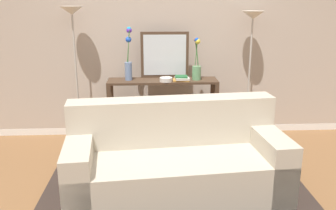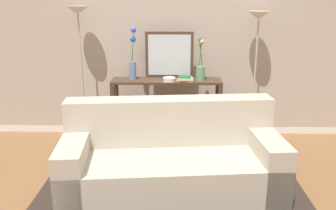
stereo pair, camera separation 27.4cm
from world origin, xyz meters
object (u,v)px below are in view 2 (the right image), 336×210
object	(u,v)px
floor_lamp_left	(79,37)
book_row_under_console	(136,138)
vase_short_flowers	(201,66)
book_stack	(185,79)
wall_mirror	(169,55)
couch	(171,162)
vase_tall_flowers	(133,59)
floor_lamp_right	(257,41)
console_table	(167,100)
fruit_bowl	(169,79)

from	to	relation	value
floor_lamp_left	book_row_under_console	bearing A→B (deg)	-5.47
vase_short_flowers	book_stack	bearing A→B (deg)	-164.63
wall_mirror	book_row_under_console	distance (m)	1.16
couch	vase_tall_flowers	xyz separation A→B (m)	(-0.49, 1.30, 0.78)
floor_lamp_right	floor_lamp_left	bearing A→B (deg)	-180.00
couch	vase_short_flowers	bearing A→B (deg)	74.64
console_table	vase_short_flowers	distance (m)	0.61
couch	floor_lamp_left	xyz separation A→B (m)	(-1.15, 1.35, 1.04)
couch	vase_short_flowers	xyz separation A→B (m)	(0.35, 1.26, 0.69)
couch	vase_tall_flowers	bearing A→B (deg)	110.66
book_row_under_console	fruit_bowl	bearing A→B (deg)	-12.92
couch	fruit_bowl	xyz separation A→B (m)	(-0.04, 1.18, 0.55)
couch	vase_tall_flowers	distance (m)	1.60
vase_tall_flowers	book_row_under_console	distance (m)	1.04
wall_mirror	book_stack	distance (m)	0.39
floor_lamp_left	fruit_bowl	size ratio (longest dim) A/B	11.10
wall_mirror	book_stack	bearing A→B (deg)	-46.77
floor_lamp_left	vase_tall_flowers	distance (m)	0.71
book_row_under_console	floor_lamp_left	bearing A→B (deg)	174.53
floor_lamp_left	wall_mirror	world-z (taller)	floor_lamp_left
couch	floor_lamp_left	size ratio (longest dim) A/B	1.21
floor_lamp_right	vase_short_flowers	distance (m)	0.76
floor_lamp_right	vase_short_flowers	bearing A→B (deg)	-173.12
vase_tall_flowers	book_stack	world-z (taller)	vase_tall_flowers
vase_tall_flowers	book_stack	bearing A→B (deg)	-8.29
wall_mirror	vase_tall_flowers	bearing A→B (deg)	-165.57
console_table	floor_lamp_right	distance (m)	1.34
wall_mirror	fruit_bowl	bearing A→B (deg)	-89.16
wall_mirror	book_row_under_console	bearing A→B (deg)	-162.37
vase_short_flowers	fruit_bowl	world-z (taller)	vase_short_flowers
couch	fruit_bowl	distance (m)	1.30
book_row_under_console	wall_mirror	bearing A→B (deg)	17.63
fruit_bowl	book_stack	distance (m)	0.20
console_table	vase_tall_flowers	bearing A→B (deg)	176.79
console_table	fruit_bowl	xyz separation A→B (m)	(0.04, -0.10, 0.29)
vase_tall_flowers	book_stack	distance (m)	0.70
console_table	book_stack	size ratio (longest dim) A/B	6.50
console_table	wall_mirror	world-z (taller)	wall_mirror
wall_mirror	fruit_bowl	xyz separation A→B (m)	(0.00, -0.24, -0.26)
floor_lamp_right	book_stack	size ratio (longest dim) A/B	7.91
book_stack	floor_lamp_right	bearing A→B (deg)	8.75
wall_mirror	book_row_under_console	size ratio (longest dim) A/B	1.99
vase_short_flowers	book_stack	xyz separation A→B (m)	(-0.19, -0.05, -0.15)
vase_tall_flowers	floor_lamp_right	bearing A→B (deg)	1.53
floor_lamp_left	wall_mirror	xyz separation A→B (m)	(1.11, 0.08, -0.23)
console_table	book_row_under_console	xyz separation A→B (m)	(-0.41, 0.00, -0.52)
vase_tall_flowers	vase_short_flowers	bearing A→B (deg)	-2.90
console_table	book_row_under_console	size ratio (longest dim) A/B	4.50
floor_lamp_right	book_row_under_console	bearing A→B (deg)	-177.58
fruit_bowl	vase_tall_flowers	bearing A→B (deg)	164.64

